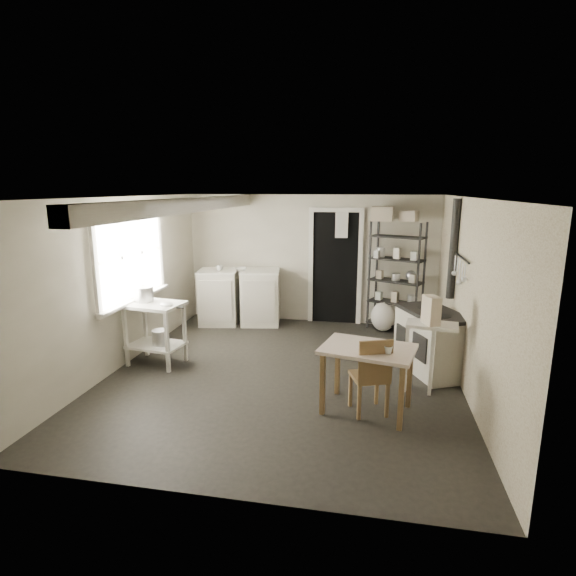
% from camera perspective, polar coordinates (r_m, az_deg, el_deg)
% --- Properties ---
extents(floor, '(5.00, 5.00, 0.00)m').
position_cam_1_polar(floor, '(6.08, -0.53, -10.79)').
color(floor, black).
rests_on(floor, ground).
extents(ceiling, '(5.00, 5.00, 0.00)m').
position_cam_1_polar(ceiling, '(5.58, -0.58, 11.45)').
color(ceiling, white).
rests_on(ceiling, wall_back).
extents(wall_back, '(4.50, 0.02, 2.30)m').
position_cam_1_polar(wall_back, '(8.14, 2.87, 3.66)').
color(wall_back, '#BEB6A2').
rests_on(wall_back, ground).
extents(wall_front, '(4.50, 0.02, 2.30)m').
position_cam_1_polar(wall_front, '(3.40, -8.88, -9.31)').
color(wall_front, '#BEB6A2').
rests_on(wall_front, ground).
extents(wall_left, '(0.02, 5.00, 2.30)m').
position_cam_1_polar(wall_left, '(6.53, -20.31, 0.66)').
color(wall_left, '#BEB6A2').
rests_on(wall_left, ground).
extents(wall_right, '(0.02, 5.00, 2.30)m').
position_cam_1_polar(wall_right, '(5.73, 22.09, -1.06)').
color(wall_right, '#BEB6A2').
rests_on(wall_right, ground).
extents(window, '(0.12, 1.76, 1.28)m').
position_cam_1_polar(window, '(6.63, -19.44, 3.97)').
color(window, silver).
rests_on(window, wall_left).
extents(doorway, '(0.96, 0.10, 2.08)m').
position_cam_1_polar(doorway, '(8.09, 6.00, 2.47)').
color(doorway, silver).
rests_on(doorway, ground).
extents(ceiling_beam, '(0.18, 5.00, 0.18)m').
position_cam_1_polar(ceiling_beam, '(5.93, -12.21, 10.27)').
color(ceiling_beam, silver).
rests_on(ceiling_beam, ceiling).
extents(wallpaper_panel, '(0.01, 5.00, 2.30)m').
position_cam_1_polar(wallpaper_panel, '(5.73, 21.99, -1.06)').
color(wallpaper_panel, beige).
rests_on(wallpaper_panel, wall_right).
extents(utensil_rail, '(0.06, 1.20, 0.44)m').
position_cam_1_polar(utensil_rail, '(6.23, 20.81, 3.82)').
color(utensil_rail, '#B9BABC').
rests_on(utensil_rail, wall_right).
extents(prep_table, '(0.83, 0.65, 0.87)m').
position_cam_1_polar(prep_table, '(6.53, -16.43, -5.88)').
color(prep_table, silver).
rests_on(prep_table, ground).
extents(stockpot, '(0.33, 0.33, 0.28)m').
position_cam_1_polar(stockpot, '(6.53, -17.82, -1.05)').
color(stockpot, '#B9BABC').
rests_on(stockpot, prep_table).
extents(saucepan, '(0.20, 0.20, 0.09)m').
position_cam_1_polar(saucepan, '(6.23, -15.14, -2.37)').
color(saucepan, '#B9BABC').
rests_on(saucepan, prep_table).
extents(bucket, '(0.22, 0.22, 0.24)m').
position_cam_1_polar(bucket, '(6.47, -15.92, -6.17)').
color(bucket, '#B9BABC').
rests_on(bucket, prep_table).
extents(base_cabinets, '(1.58, 0.88, 0.98)m').
position_cam_1_polar(base_cabinets, '(8.14, -6.14, -1.35)').
color(base_cabinets, beige).
rests_on(base_cabinets, ground).
extents(mixing_bowl, '(0.36, 0.36, 0.07)m').
position_cam_1_polar(mixing_bowl, '(7.98, -5.99, 2.01)').
color(mixing_bowl, white).
rests_on(mixing_bowl, base_cabinets).
extents(counter_cup, '(0.13, 0.13, 0.09)m').
position_cam_1_polar(counter_cup, '(8.04, -8.68, 2.09)').
color(counter_cup, white).
rests_on(counter_cup, base_cabinets).
extents(shelf_rack, '(0.95, 0.68, 1.88)m').
position_cam_1_polar(shelf_rack, '(7.80, 13.55, 1.44)').
color(shelf_rack, black).
rests_on(shelf_rack, ground).
extents(shelf_jar, '(0.11, 0.11, 0.18)m').
position_cam_1_polar(shelf_jar, '(7.72, 11.22, 4.56)').
color(shelf_jar, white).
rests_on(shelf_jar, shelf_rack).
extents(storage_box_a, '(0.37, 0.33, 0.24)m').
position_cam_1_polar(storage_box_a, '(7.69, 11.88, 9.33)').
color(storage_box_a, beige).
rests_on(storage_box_a, shelf_rack).
extents(storage_box_b, '(0.34, 0.33, 0.17)m').
position_cam_1_polar(storage_box_b, '(7.71, 15.13, 9.03)').
color(storage_box_b, beige).
rests_on(storage_box_b, shelf_rack).
extents(stove, '(0.97, 1.20, 0.83)m').
position_cam_1_polar(stove, '(6.30, 17.81, -6.27)').
color(stove, beige).
rests_on(stove, ground).
extents(stovepipe, '(0.15, 0.15, 1.55)m').
position_cam_1_polar(stovepipe, '(6.55, 20.28, 4.61)').
color(stovepipe, black).
rests_on(stovepipe, stove).
extents(side_ledge, '(0.62, 0.40, 0.89)m').
position_cam_1_polar(side_ledge, '(5.58, 17.55, -8.81)').
color(side_ledge, silver).
rests_on(side_ledge, ground).
extents(oats_box, '(0.21, 0.25, 0.33)m').
position_cam_1_polar(oats_box, '(5.37, 17.70, -3.15)').
color(oats_box, beige).
rests_on(oats_box, side_ledge).
extents(work_table, '(1.10, 0.88, 0.74)m').
position_cam_1_polar(work_table, '(5.07, 9.98, -11.22)').
color(work_table, beige).
rests_on(work_table, ground).
extents(table_cup, '(0.11, 0.11, 0.08)m').
position_cam_1_polar(table_cup, '(4.77, 12.64, -7.42)').
color(table_cup, white).
rests_on(table_cup, work_table).
extents(chair, '(0.47, 0.48, 0.88)m').
position_cam_1_polar(chair, '(5.01, 10.28, -10.24)').
color(chair, brown).
rests_on(chair, ground).
extents(flour_sack, '(0.53, 0.49, 0.51)m').
position_cam_1_polar(flour_sack, '(7.89, 12.02, -3.67)').
color(flour_sack, silver).
rests_on(flour_sack, ground).
extents(floor_crock, '(0.16, 0.16, 0.16)m').
position_cam_1_polar(floor_crock, '(5.81, 14.62, -11.57)').
color(floor_crock, white).
rests_on(floor_crock, ground).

